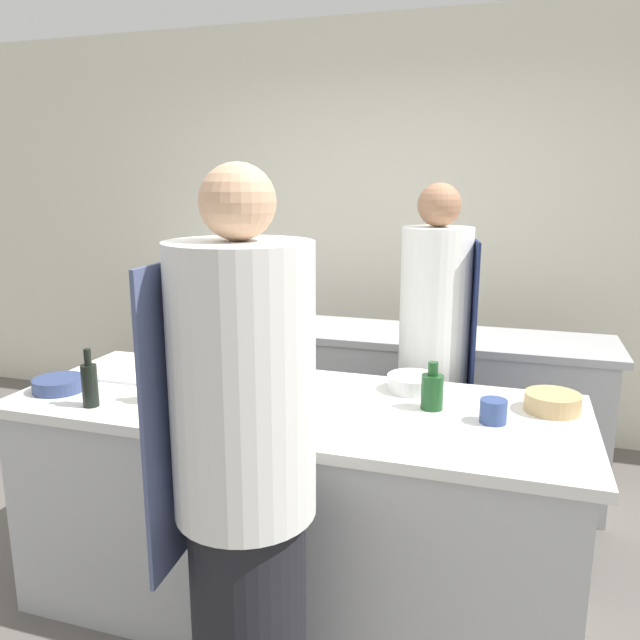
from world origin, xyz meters
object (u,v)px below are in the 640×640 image
(bowl_mixing_large, at_px, (413,383))
(chef_at_prep_near, at_px, (245,488))
(cup, at_px, (493,411))
(bowl_prep_small, at_px, (553,402))
(bowl_ceramic_blue, at_px, (59,384))
(oven_range, at_px, (207,361))
(bottle_olive_oil, at_px, (432,390))
(chef_at_stove, at_px, (433,369))
(bottle_wine, at_px, (90,384))
(bottle_vinegar, at_px, (165,377))

(bowl_mixing_large, bearing_deg, chef_at_prep_near, -108.14)
(chef_at_prep_near, bearing_deg, cup, -46.95)
(bowl_mixing_large, height_order, bowl_prep_small, bowl_prep_small)
(chef_at_prep_near, height_order, bowl_mixing_large, chef_at_prep_near)
(bowl_ceramic_blue, height_order, cup, cup)
(oven_range, height_order, bottle_olive_oil, bottle_olive_oil)
(chef_at_stove, relative_size, bottle_olive_oil, 9.44)
(bottle_wine, distance_m, bowl_ceramic_blue, 0.27)
(bottle_vinegar, relative_size, cup, 2.78)
(chef_at_prep_near, height_order, cup, chef_at_prep_near)
(oven_range, relative_size, bottle_wine, 4.10)
(chef_at_stove, distance_m, cup, 0.71)
(chef_at_prep_near, height_order, bowl_prep_small, chef_at_prep_near)
(oven_range, distance_m, bowl_prep_small, 2.75)
(bowl_ceramic_blue, bearing_deg, bottle_wine, -24.65)
(chef_at_stove, bearing_deg, cup, 14.16)
(bottle_olive_oil, distance_m, bottle_vinegar, 1.02)
(bottle_vinegar, height_order, cup, bottle_vinegar)
(oven_range, bearing_deg, bottle_wine, -73.86)
(chef_at_prep_near, distance_m, bowl_prep_small, 1.23)
(chef_at_prep_near, bearing_deg, oven_range, 25.81)
(chef_at_stove, xyz_separation_m, bowl_mixing_large, (-0.03, -0.38, 0.05))
(oven_range, relative_size, chef_at_prep_near, 0.52)
(bowl_prep_small, bearing_deg, bottle_vinegar, -165.95)
(oven_range, height_order, chef_at_prep_near, chef_at_prep_near)
(bottle_vinegar, height_order, bottle_wine, bottle_vinegar)
(chef_at_prep_near, distance_m, cup, 0.96)
(bottle_vinegar, xyz_separation_m, bottle_wine, (-0.25, -0.12, -0.02))
(oven_range, height_order, bowl_ceramic_blue, bowl_ceramic_blue)
(chef_at_stove, distance_m, bottle_olive_oil, 0.58)
(chef_at_prep_near, relative_size, bowl_prep_small, 8.74)
(bowl_prep_small, xyz_separation_m, bowl_ceramic_blue, (-1.92, -0.36, -0.01))
(bowl_ceramic_blue, bearing_deg, bowl_prep_small, 10.74)
(oven_range, distance_m, bottle_vinegar, 2.12)
(oven_range, relative_size, bowl_prep_small, 4.54)
(chef_at_prep_near, height_order, bottle_vinegar, chef_at_prep_near)
(bottle_olive_oil, xyz_separation_m, cup, (0.23, -0.07, -0.03))
(chef_at_stove, relative_size, bowl_ceramic_blue, 8.42)
(bowl_prep_small, height_order, bowl_ceramic_blue, bowl_prep_small)
(chef_at_prep_near, xyz_separation_m, bottle_wine, (-0.82, 0.41, 0.09))
(chef_at_prep_near, relative_size, bottle_olive_oil, 9.73)
(cup, bearing_deg, bowl_prep_small, 41.42)
(bowl_prep_small, height_order, cup, cup)
(bottle_olive_oil, height_order, bowl_ceramic_blue, bottle_olive_oil)
(bowl_mixing_large, bearing_deg, bottle_olive_oil, -61.99)
(bottle_olive_oil, xyz_separation_m, bottle_wine, (-1.24, -0.37, 0.02))
(chef_at_prep_near, bearing_deg, chef_at_stove, -19.01)
(bottle_vinegar, relative_size, bottle_wine, 1.17)
(bowl_mixing_large, height_order, cup, cup)
(bowl_mixing_large, relative_size, bowl_prep_small, 1.04)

